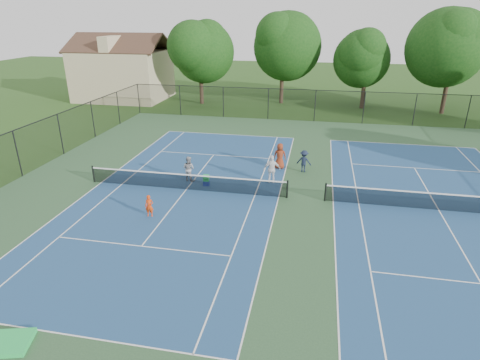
% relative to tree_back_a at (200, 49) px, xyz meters
% --- Properties ---
extents(ground, '(140.00, 140.00, 0.00)m').
position_rel_tree_back_a_xyz_m(ground, '(13.00, -24.00, -6.04)').
color(ground, '#234716').
rests_on(ground, ground).
extents(court_pad, '(36.00, 36.00, 0.01)m').
position_rel_tree_back_a_xyz_m(court_pad, '(13.00, -24.00, -6.03)').
color(court_pad, '#2A4A2D').
rests_on(court_pad, ground).
extents(tennis_court_left, '(12.00, 23.83, 1.07)m').
position_rel_tree_back_a_xyz_m(tennis_court_left, '(6.00, -24.00, -5.94)').
color(tennis_court_left, navy).
rests_on(tennis_court_left, ground).
extents(tennis_court_right, '(12.00, 23.83, 1.07)m').
position_rel_tree_back_a_xyz_m(tennis_court_right, '(20.00, -24.00, -5.94)').
color(tennis_court_right, navy).
rests_on(tennis_court_right, ground).
extents(perimeter_fence, '(36.08, 36.08, 3.02)m').
position_rel_tree_back_a_xyz_m(perimeter_fence, '(13.00, -24.00, -4.44)').
color(perimeter_fence, black).
rests_on(perimeter_fence, ground).
extents(tree_back_a, '(6.80, 6.80, 9.15)m').
position_rel_tree_back_a_xyz_m(tree_back_a, '(0.00, 0.00, 0.00)').
color(tree_back_a, '#2D2116').
rests_on(tree_back_a, ground).
extents(tree_back_b, '(7.60, 7.60, 10.03)m').
position_rel_tree_back_a_xyz_m(tree_back_b, '(9.00, 2.00, 0.56)').
color(tree_back_b, '#2D2116').
rests_on(tree_back_b, ground).
extents(tree_back_c, '(6.00, 6.00, 8.40)m').
position_rel_tree_back_a_xyz_m(tree_back_c, '(18.00, 1.00, -0.56)').
color(tree_back_c, '#2D2116').
rests_on(tree_back_c, ground).
extents(tree_back_d, '(7.80, 7.80, 10.37)m').
position_rel_tree_back_a_xyz_m(tree_back_d, '(26.00, 0.00, 0.79)').
color(tree_back_d, '#2D2116').
rests_on(tree_back_d, ground).
extents(clapboard_house, '(10.80, 8.10, 7.65)m').
position_rel_tree_back_a_xyz_m(clapboard_house, '(-10.00, 1.00, -2.95)').
color(clapboard_house, tan).
rests_on(clapboard_house, ground).
extents(child_player, '(0.47, 0.35, 1.17)m').
position_rel_tree_back_a_xyz_m(child_player, '(5.23, -27.59, -5.45)').
color(child_player, red).
rests_on(child_player, ground).
extents(instructor, '(0.91, 0.80, 1.58)m').
position_rel_tree_back_a_xyz_m(instructor, '(5.74, -22.62, -5.25)').
color(instructor, '#99999C').
rests_on(instructor, ground).
extents(bystander_a, '(1.11, 0.66, 1.77)m').
position_rel_tree_back_a_xyz_m(bystander_a, '(10.82, -21.97, -5.15)').
color(bystander_a, white).
rests_on(bystander_a, ground).
extents(bystander_b, '(1.03, 0.71, 1.48)m').
position_rel_tree_back_a_xyz_m(bystander_b, '(12.66, -19.72, -5.30)').
color(bystander_b, '#182236').
rests_on(bystander_b, ground).
extents(bystander_c, '(0.87, 0.58, 1.74)m').
position_rel_tree_back_a_xyz_m(bystander_c, '(11.04, -19.38, -5.17)').
color(bystander_c, maroon).
rests_on(bystander_c, ground).
extents(ball_crate, '(0.41, 0.32, 0.29)m').
position_rel_tree_back_a_xyz_m(ball_crate, '(6.99, -23.16, -5.89)').
color(ball_crate, navy).
rests_on(ball_crate, ground).
extents(ball_hopper, '(0.37, 0.30, 0.38)m').
position_rel_tree_back_a_xyz_m(ball_hopper, '(6.99, -23.16, -5.55)').
color(ball_hopper, green).
rests_on(ball_hopper, ball_crate).
extents(green_tarp, '(1.72, 1.45, 0.16)m').
position_rel_tree_back_a_xyz_m(green_tarp, '(4.24, -36.65, -5.95)').
color(green_tarp, green).
rests_on(green_tarp, ground).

